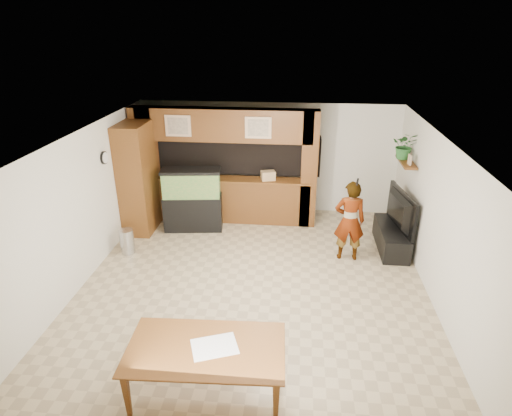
# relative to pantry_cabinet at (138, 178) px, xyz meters

# --- Properties ---
(floor) EXTENTS (6.50, 6.50, 0.00)m
(floor) POSITION_rel_pantry_cabinet_xyz_m (2.70, -1.85, -1.19)
(floor) COLOR tan
(floor) RESTS_ON ground
(ceiling) EXTENTS (6.50, 6.50, 0.00)m
(ceiling) POSITION_rel_pantry_cabinet_xyz_m (2.70, -1.85, 1.41)
(ceiling) COLOR white
(ceiling) RESTS_ON wall_back
(wall_back) EXTENTS (6.00, 0.00, 6.00)m
(wall_back) POSITION_rel_pantry_cabinet_xyz_m (2.70, 1.40, 0.11)
(wall_back) COLOR silver
(wall_back) RESTS_ON floor
(wall_left) EXTENTS (0.00, 6.50, 6.50)m
(wall_left) POSITION_rel_pantry_cabinet_xyz_m (-0.30, -1.85, 0.11)
(wall_left) COLOR silver
(wall_left) RESTS_ON floor
(wall_right) EXTENTS (0.00, 6.50, 6.50)m
(wall_right) POSITION_rel_pantry_cabinet_xyz_m (5.70, -1.85, 0.11)
(wall_right) COLOR silver
(wall_right) RESTS_ON floor
(partition) EXTENTS (4.20, 0.99, 2.60)m
(partition) POSITION_rel_pantry_cabinet_xyz_m (1.75, 0.79, 0.13)
(partition) COLOR brown
(partition) RESTS_ON floor
(wall_clock) EXTENTS (0.05, 0.25, 0.25)m
(wall_clock) POSITION_rel_pantry_cabinet_xyz_m (-0.27, -0.85, 0.71)
(wall_clock) COLOR black
(wall_clock) RESTS_ON wall_left
(wall_shelf) EXTENTS (0.25, 0.90, 0.04)m
(wall_shelf) POSITION_rel_pantry_cabinet_xyz_m (5.55, 0.10, 0.51)
(wall_shelf) COLOR brown
(wall_shelf) RESTS_ON wall_right
(pantry_cabinet) EXTENTS (0.59, 0.97, 2.37)m
(pantry_cabinet) POSITION_rel_pantry_cabinet_xyz_m (0.00, 0.00, 0.00)
(pantry_cabinet) COLOR brown
(pantry_cabinet) RESTS_ON floor
(trash_can) EXTENTS (0.28, 0.28, 0.51)m
(trash_can) POSITION_rel_pantry_cabinet_xyz_m (0.07, -1.10, -0.93)
(trash_can) COLOR #B2B2B7
(trash_can) RESTS_ON floor
(aquarium) EXTENTS (1.26, 0.47, 1.40)m
(aquarium) POSITION_rel_pantry_cabinet_xyz_m (1.14, 0.10, -0.50)
(aquarium) COLOR black
(aquarium) RESTS_ON floor
(tv_stand) EXTENTS (0.51, 1.40, 0.47)m
(tv_stand) POSITION_rel_pantry_cabinet_xyz_m (5.35, -0.38, -0.95)
(tv_stand) COLOR black
(tv_stand) RESTS_ON floor
(television) EXTENTS (0.39, 1.34, 0.77)m
(television) POSITION_rel_pantry_cabinet_xyz_m (5.35, -0.38, -0.34)
(television) COLOR black
(television) RESTS_ON tv_stand
(photo_frame) EXTENTS (0.04, 0.15, 0.20)m
(photo_frame) POSITION_rel_pantry_cabinet_xyz_m (5.55, -0.13, 0.63)
(photo_frame) COLOR tan
(photo_frame) RESTS_ON wall_shelf
(potted_plant) EXTENTS (0.57, 0.52, 0.55)m
(potted_plant) POSITION_rel_pantry_cabinet_xyz_m (5.52, 0.26, 0.81)
(potted_plant) COLOR #266029
(potted_plant) RESTS_ON wall_shelf
(person) EXTENTS (0.59, 0.39, 1.60)m
(person) POSITION_rel_pantry_cabinet_xyz_m (4.42, -0.86, -0.39)
(person) COLOR #987153
(person) RESTS_ON floor
(microphone) EXTENTS (0.04, 0.10, 0.16)m
(microphone) POSITION_rel_pantry_cabinet_xyz_m (4.47, -1.02, 0.46)
(microphone) COLOR black
(microphone) RESTS_ON person
(dining_table) EXTENTS (1.96, 1.15, 0.67)m
(dining_table) POSITION_rel_pantry_cabinet_xyz_m (2.38, -4.41, -0.85)
(dining_table) COLOR brown
(dining_table) RESTS_ON floor
(newspaper_a) EXTENTS (0.65, 0.56, 0.01)m
(newspaper_a) POSITION_rel_pantry_cabinet_xyz_m (2.48, -4.34, -0.51)
(newspaper_a) COLOR silver
(newspaper_a) RESTS_ON dining_table
(counter_box) EXTENTS (0.35, 0.28, 0.20)m
(counter_box) POSITION_rel_pantry_cabinet_xyz_m (2.75, 0.60, -0.05)
(counter_box) COLOR tan
(counter_box) RESTS_ON partition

